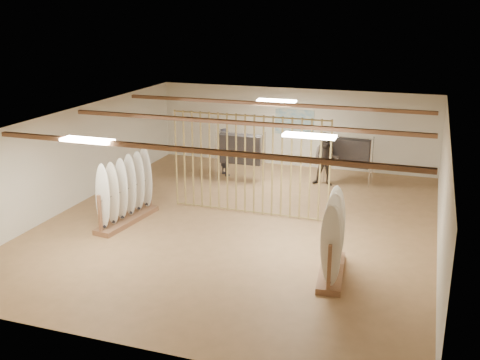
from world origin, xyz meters
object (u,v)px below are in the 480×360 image
(clothing_rack_a, at_px, (240,149))
(shopper_b, at_px, (326,156))
(rack_left, at_px, (126,200))
(rack_right, at_px, (333,249))
(shopper_a, at_px, (225,149))
(clothing_rack_b, at_px, (349,153))

(clothing_rack_a, distance_m, shopper_b, 2.78)
(rack_left, distance_m, rack_right, 5.87)
(rack_left, distance_m, clothing_rack_a, 4.84)
(rack_left, distance_m, shopper_a, 5.10)
(rack_right, height_order, clothing_rack_a, rack_right)
(rack_left, relative_size, shopper_b, 1.18)
(clothing_rack_a, bearing_deg, shopper_a, 145.73)
(rack_left, height_order, shopper_b, shopper_b)
(rack_left, distance_m, clothing_rack_b, 7.42)
(clothing_rack_b, height_order, shopper_a, shopper_a)
(rack_right, relative_size, shopper_a, 1.06)
(rack_right, bearing_deg, shopper_a, 121.24)
(shopper_b, bearing_deg, rack_right, -79.58)
(rack_right, xyz_separation_m, shopper_a, (-4.77, 6.33, 0.30))
(clothing_rack_b, bearing_deg, rack_right, -80.24)
(shopper_a, xyz_separation_m, shopper_b, (3.45, -0.02, 0.05))
(clothing_rack_b, bearing_deg, clothing_rack_a, -161.13)
(clothing_rack_a, height_order, clothing_rack_b, clothing_rack_a)
(clothing_rack_a, xyz_separation_m, shopper_a, (-0.71, 0.48, -0.16))
(rack_right, relative_size, clothing_rack_b, 1.24)
(shopper_a, bearing_deg, shopper_b, -137.89)
(clothing_rack_a, height_order, shopper_b, shopper_b)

